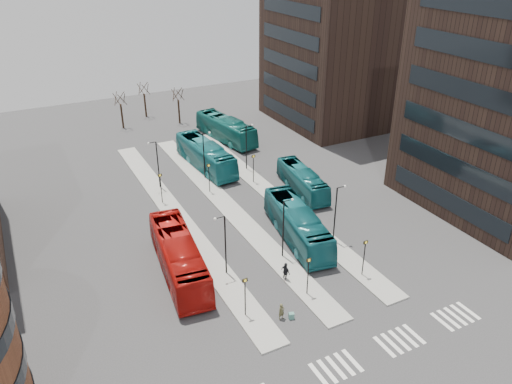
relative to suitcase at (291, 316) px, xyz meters
name	(u,v)px	position (x,y,z in m)	size (l,w,h in m)	color
island_left	(177,217)	(-2.82, 20.00, -0.20)	(2.50, 45.00, 0.15)	gray
island_mid	(226,205)	(3.18, 20.00, -0.20)	(2.50, 45.00, 0.15)	gray
island_right	(271,194)	(9.18, 20.00, -0.20)	(2.50, 45.00, 0.15)	gray
suitcase	(291,316)	(0.00, 0.00, 0.00)	(0.43, 0.34, 0.54)	#1B2F98
red_bus	(179,256)	(-5.99, 10.13, 1.58)	(3.10, 13.26, 3.69)	#A8110C
teal_bus_a	(297,224)	(6.76, 10.18, 1.49)	(2.96, 12.66, 3.53)	#135961
teal_bus_b	(206,155)	(5.19, 31.08, 1.56)	(3.07, 13.11, 3.65)	#166A71
teal_bus_c	(302,180)	(13.00, 19.15, 1.19)	(2.46, 10.51, 2.93)	#135D63
teal_bus_d	(226,129)	(11.87, 39.31, 1.52)	(3.02, 12.89, 3.59)	#135F5B
traveller	(281,311)	(-0.74, 0.36, 0.48)	(0.55, 0.36, 1.50)	#4D4B2E
commuter_a	(185,279)	(-6.25, 8.02, 0.55)	(0.80, 0.62, 1.64)	black
commuter_b	(286,272)	(2.17, 4.66, 0.65)	(1.08, 0.45, 1.85)	black
commuter_c	(306,246)	(6.16, 7.44, 0.56)	(1.07, 0.62, 1.66)	black
crosswalk_stripes	(366,355)	(2.93, -6.00, -0.27)	(22.35, 2.40, 0.01)	silver
tower_far	(344,28)	(33.16, 40.00, 14.73)	(20.12, 20.00, 30.00)	black
sign_poles	(250,215)	(2.78, 13.00, 2.14)	(12.45, 22.12, 3.65)	black
lamp_posts	(238,184)	(3.82, 18.00, 3.31)	(14.04, 20.24, 6.12)	black
bare_trees	(149,107)	(3.85, 52.67, 2.45)	(10.97, 8.14, 5.90)	black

